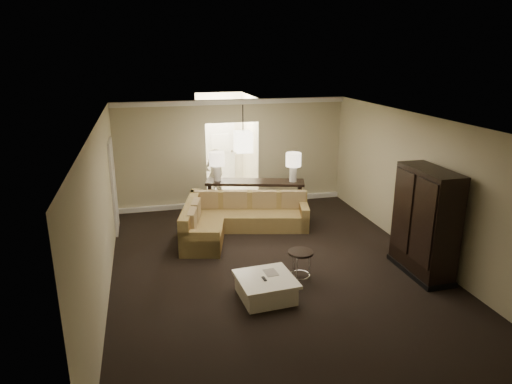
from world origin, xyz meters
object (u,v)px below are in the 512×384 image
object	(u,v)px
sectional_sofa	(234,219)
armoire	(425,225)
console_table	(255,195)
coffee_table	(266,287)
person	(214,172)
drink_table	(300,260)

from	to	relation	value
sectional_sofa	armoire	xyz separation A→B (m)	(2.97, -2.77, 0.63)
sectional_sofa	armoire	world-z (taller)	armoire
console_table	coffee_table	bearing A→B (deg)	-84.57
person	armoire	bearing A→B (deg)	103.75
coffee_table	person	world-z (taller)	person
coffee_table	person	xyz separation A→B (m)	(-0.01, 5.26, 0.64)
console_table	person	bearing A→B (deg)	135.72
sectional_sofa	coffee_table	world-z (taller)	sectional_sofa
console_table	drink_table	distance (m)	3.41
person	coffee_table	bearing A→B (deg)	72.98
drink_table	person	xyz separation A→B (m)	(-0.77, 4.82, 0.43)
sectional_sofa	coffee_table	bearing A→B (deg)	-77.16
armoire	drink_table	distance (m)	2.35
coffee_table	console_table	distance (m)	3.94
coffee_table	console_table	xyz separation A→B (m)	(0.77, 3.85, 0.36)
armoire	drink_table	world-z (taller)	armoire
console_table	drink_table	xyz separation A→B (m)	(-0.01, -3.41, -0.15)
person	sectional_sofa	bearing A→B (deg)	74.56
console_table	armoire	xyz separation A→B (m)	(2.26, -3.67, 0.41)
console_table	person	world-z (taller)	person
armoire	person	distance (m)	5.92
drink_table	person	distance (m)	4.90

